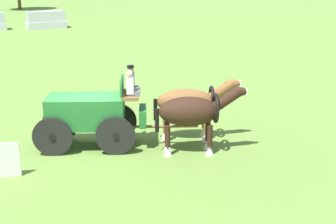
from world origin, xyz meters
TOP-DOWN VIEW (x-y plane):
  - ground_plane at (0.00, 0.00)m, footprint 220.00×220.00m
  - show_wagon at (0.15, -0.06)m, footprint 5.58×2.82m
  - draft_horse_near at (3.65, -0.70)m, footprint 3.04×1.63m
  - draft_horse_off at (3.18, -1.91)m, footprint 2.99×1.65m
  - parked_vehicle_d at (4.07, 35.31)m, footprint 4.11×2.13m

SIDE VIEW (x-z plane):
  - ground_plane at x=0.00m, z-range 0.00..0.00m
  - parked_vehicle_d at x=4.07m, z-range -0.03..1.79m
  - show_wagon at x=0.15m, z-range -0.17..2.70m
  - draft_horse_near at x=3.65m, z-range 0.26..2.52m
  - draft_horse_off at x=3.18m, z-range 0.27..2.57m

